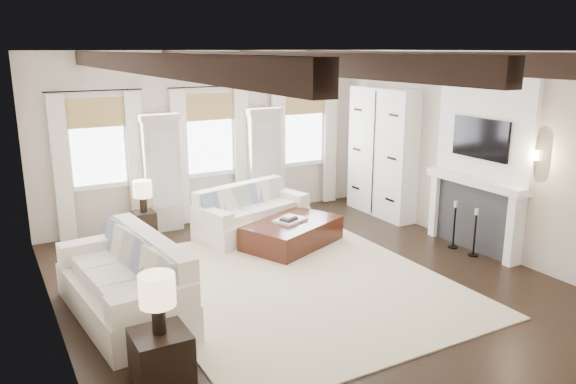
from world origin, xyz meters
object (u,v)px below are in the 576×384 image
sofa_left (129,284)px  side_table_back (145,227)px  ottoman (292,234)px  sofa_back (250,214)px  side_table_front (161,358)px

sofa_left → side_table_back: (0.91, 2.64, -0.14)m
ottoman → sofa_back: bearing=86.8°
side_table_front → ottoman: bearing=42.6°
sofa_left → ottoman: bearing=22.0°
ottoman → side_table_back: (-2.10, 1.42, 0.05)m
side_table_back → sofa_back: bearing=-15.8°
sofa_left → side_table_front: (-0.09, -1.64, -0.13)m
sofa_left → side_table_front: sofa_left is taller
sofa_back → sofa_left: sofa_left is taller
ottoman → side_table_front: side_table_front is taller
side_table_back → ottoman: bearing=-34.1°
side_table_front → side_table_back: size_ratio=1.03×
sofa_back → side_table_front: (-2.76, -3.77, -0.09)m
sofa_left → ottoman: sofa_left is taller
sofa_back → side_table_front: bearing=-126.2°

